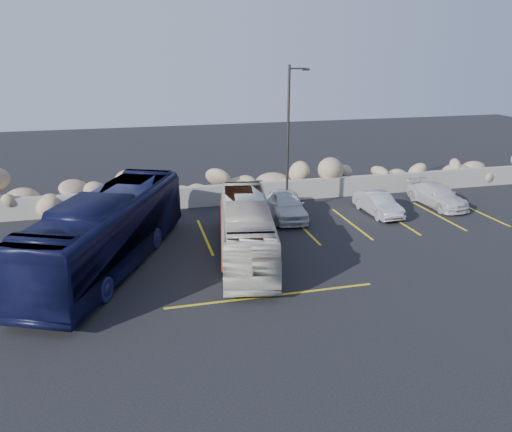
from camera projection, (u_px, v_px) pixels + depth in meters
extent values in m
plane|color=black|center=(299.00, 295.00, 18.66)|extent=(90.00, 90.00, 0.00)
cube|color=gray|center=(234.00, 194.00, 29.50)|extent=(60.00, 0.40, 1.20)
cube|color=gold|center=(205.00, 236.00, 24.51)|extent=(0.12, 5.00, 0.01)
cube|color=gold|center=(303.00, 228.00, 25.70)|extent=(0.12, 5.00, 0.01)
cube|color=gold|center=(351.00, 223.00, 26.32)|extent=(0.12, 5.00, 0.01)
cube|color=gold|center=(396.00, 219.00, 26.93)|extent=(0.12, 5.00, 0.01)
cube|color=gold|center=(438.00, 216.00, 27.53)|extent=(0.12, 5.00, 0.01)
cube|color=gold|center=(479.00, 212.00, 28.14)|extent=(0.12, 5.00, 0.01)
cube|color=gold|center=(272.00, 296.00, 18.61)|extent=(8.00, 0.12, 0.01)
cylinder|color=#2C2927|center=(288.00, 142.00, 26.70)|extent=(0.14, 0.14, 8.00)
cylinder|color=#2C2927|center=(298.00, 68.00, 25.60)|extent=(0.90, 0.08, 0.08)
cube|color=#2C2927|center=(306.00, 69.00, 25.72)|extent=(0.35, 0.18, 0.12)
imported|color=beige|center=(246.00, 229.00, 21.87)|extent=(3.65, 9.19, 2.49)
imported|color=#101337|center=(108.00, 231.00, 20.67)|extent=(7.00, 11.49, 3.17)
imported|color=silver|center=(286.00, 205.00, 27.01)|extent=(2.14, 4.47, 1.47)
imported|color=#AEAEB3|center=(378.00, 204.00, 27.63)|extent=(1.45, 3.75, 1.22)
imported|color=silver|center=(437.00, 196.00, 29.13)|extent=(2.07, 4.40, 1.24)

